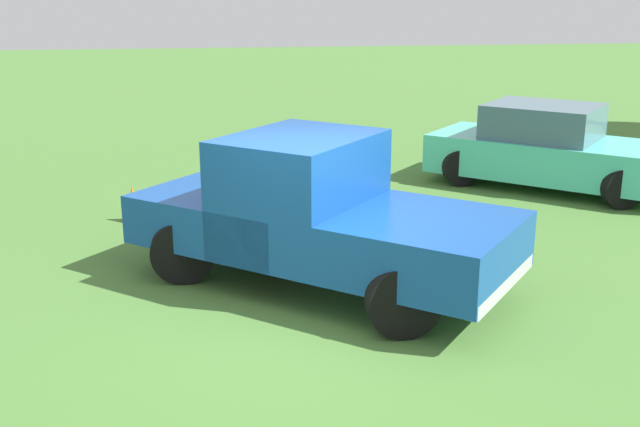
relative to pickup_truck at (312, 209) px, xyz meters
The scene contains 4 objects.
ground_plane 1.32m from the pickup_truck, 74.49° to the left, with size 80.00×80.00×0.00m, color #477533.
pickup_truck is the anchor object (origin of this frame).
sedan_near 6.30m from the pickup_truck, 140.48° to the right, with size 4.34×4.13×1.48m.
traffic_cone 3.83m from the pickup_truck, 51.52° to the right, with size 0.32×0.32×0.55m, color orange.
Camera 1 is at (0.95, 7.67, 3.44)m, focal length 42.82 mm.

